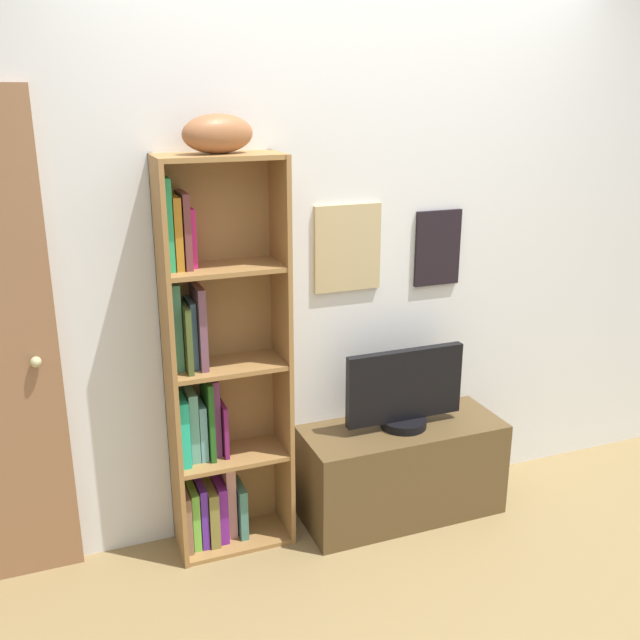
% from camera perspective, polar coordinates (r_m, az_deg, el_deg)
% --- Properties ---
extents(back_wall, '(4.80, 0.08, 2.40)m').
position_cam_1_polar(back_wall, '(3.34, 2.24, 4.05)').
color(back_wall, silver).
rests_on(back_wall, ground).
extents(bookshelf, '(0.51, 0.26, 1.75)m').
position_cam_1_polar(bookshelf, '(3.16, -8.45, -5.08)').
color(bookshelf, olive).
rests_on(bookshelf, ground).
extents(football, '(0.32, 0.21, 0.15)m').
position_cam_1_polar(football, '(2.90, -8.08, 14.37)').
color(football, brown).
rests_on(football, bookshelf).
extents(tv_stand, '(0.97, 0.39, 0.47)m').
position_cam_1_polar(tv_stand, '(3.59, 6.48, -11.70)').
color(tv_stand, brown).
rests_on(tv_stand, ground).
extents(television, '(0.58, 0.22, 0.38)m').
position_cam_1_polar(television, '(3.40, 6.71, -5.57)').
color(television, black).
rests_on(television, tv_stand).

